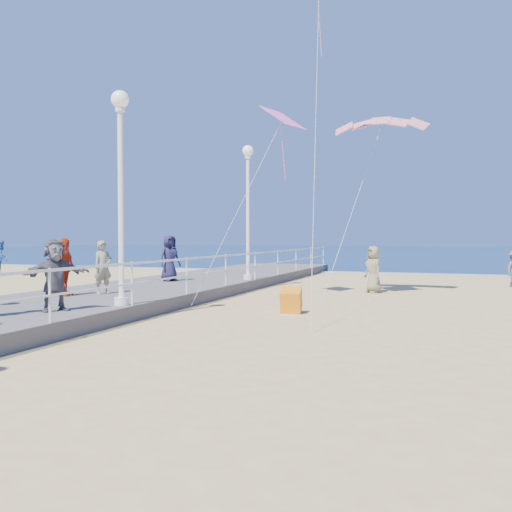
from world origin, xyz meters
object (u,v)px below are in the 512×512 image
(spectator_5, at_px, (55,275))
(beach_walker_c, at_px, (373,269))
(lamp_post_far, at_px, (248,197))
(box_kite, at_px, (291,302))
(spectator_4, at_px, (170,258))
(spectator_6, at_px, (103,267))
(toddler_held, at_px, (1,259))
(lamp_post_mid, at_px, (121,174))
(spectator_3, at_px, (64,267))

(spectator_5, height_order, beach_walker_c, spectator_5)
(lamp_post_far, distance_m, box_kite, 7.89)
(spectator_4, distance_m, box_kite, 7.59)
(spectator_6, bearing_deg, box_kite, -58.81)
(box_kite, bearing_deg, toddler_held, -141.03)
(spectator_5, bearing_deg, spectator_4, 38.57)
(lamp_post_far, relative_size, spectator_6, 3.34)
(lamp_post_mid, height_order, spectator_4, lamp_post_mid)
(toddler_held, height_order, spectator_5, spectator_5)
(spectator_4, distance_m, spectator_6, 4.99)
(toddler_held, xyz_separation_m, box_kite, (4.97, 5.33, -1.34))
(lamp_post_far, height_order, spectator_3, lamp_post_far)
(spectator_4, xyz_separation_m, box_kite, (6.12, -4.39, -0.98))
(toddler_held, distance_m, spectator_6, 4.82)
(spectator_3, distance_m, box_kite, 6.61)
(lamp_post_far, bearing_deg, spectator_5, -94.43)
(spectator_5, distance_m, box_kite, 6.23)
(toddler_held, bearing_deg, beach_walker_c, -52.86)
(lamp_post_mid, bearing_deg, spectator_6, 133.04)
(toddler_held, xyz_separation_m, spectator_4, (-1.15, 9.71, -0.36))
(toddler_held, relative_size, spectator_5, 0.47)
(spectator_3, relative_size, spectator_4, 0.95)
(lamp_post_far, relative_size, toddler_held, 6.75)
(spectator_5, xyz_separation_m, beach_walker_c, (5.70, 10.84, -0.36))
(lamp_post_far, relative_size, spectator_5, 3.18)
(lamp_post_mid, distance_m, spectator_3, 3.95)
(lamp_post_far, bearing_deg, lamp_post_mid, -90.00)
(spectator_6, bearing_deg, toddler_held, -146.11)
(spectator_6, height_order, box_kite, spectator_6)
(spectator_4, bearing_deg, toddler_held, -144.24)
(box_kite, bearing_deg, lamp_post_mid, -149.70)
(spectator_3, distance_m, spectator_5, 3.47)
(lamp_post_far, bearing_deg, toddler_held, -96.89)
(spectator_3, relative_size, box_kite, 2.80)
(beach_walker_c, bearing_deg, spectator_6, -84.39)
(lamp_post_mid, relative_size, lamp_post_far, 1.00)
(spectator_5, bearing_deg, beach_walker_c, -0.42)
(toddler_held, distance_m, spectator_3, 4.13)
(lamp_post_far, xyz_separation_m, spectator_5, (-0.81, -10.48, -2.42))
(spectator_4, bearing_deg, spectator_3, -153.54)
(spectator_3, bearing_deg, box_kite, -86.68)
(lamp_post_mid, relative_size, spectator_3, 3.17)
(spectator_3, relative_size, spectator_5, 1.00)
(spectator_4, height_order, box_kite, spectator_4)
(toddler_held, bearing_deg, spectator_6, -16.43)
(box_kite, bearing_deg, spectator_3, -175.10)
(lamp_post_far, distance_m, spectator_3, 8.48)
(lamp_post_mid, distance_m, spectator_5, 2.95)
(lamp_post_far, distance_m, beach_walker_c, 5.64)
(toddler_held, distance_m, spectator_4, 9.79)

